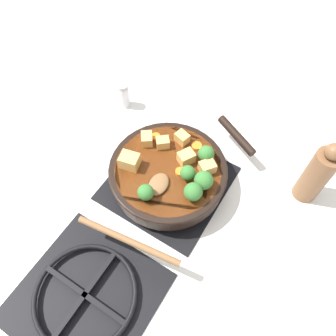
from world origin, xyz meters
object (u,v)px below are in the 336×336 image
Objects in this scene: skillet_pan at (169,173)px; wooden_spoon at (141,216)px; pepper_mill at (317,174)px; salt_shaker at (124,95)px.

wooden_spoon is (-0.02, 0.15, 0.03)m from skillet_pan.
salt_shaker is at bearing -0.71° from pepper_mill.
pepper_mill is (-0.32, -0.33, 0.01)m from wooden_spoon.
skillet_pan is 1.84× the size of pepper_mill.
wooden_spoon is at bearing 45.83° from pepper_mill.
pepper_mill is (-0.34, -0.17, 0.04)m from skillet_pan.
salt_shaker is at bearing -47.96° from wooden_spoon.
skillet_pan is at bearing 27.07° from pepper_mill.
pepper_mill is 2.54× the size of salt_shaker.
salt_shaker reaches higher than skillet_pan.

